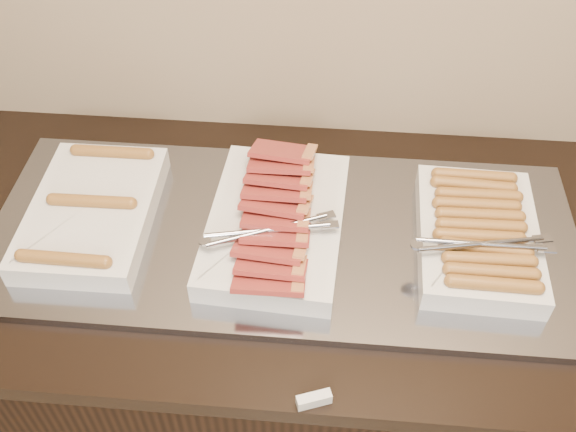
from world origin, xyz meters
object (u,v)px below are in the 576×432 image
object	(u,v)px
counter	(289,354)
dish_right	(478,235)
warming_tray	(283,236)
dish_center	(276,222)
dish_left	(93,211)

from	to	relation	value
counter	dish_right	xyz separation A→B (m)	(0.37, -0.00, 0.50)
warming_tray	dish_center	size ratio (longest dim) A/B	2.85
warming_tray	dish_center	xyz separation A→B (m)	(-0.01, -0.00, 0.04)
warming_tray	dish_right	world-z (taller)	dish_right
dish_right	warming_tray	bearing A→B (deg)	-178.92
dish_left	dish_center	distance (m)	0.38
dish_left	counter	bearing A→B (deg)	-0.54
warming_tray	dish_right	size ratio (longest dim) A/B	3.41
dish_left	dish_right	world-z (taller)	dish_right
counter	warming_tray	bearing A→B (deg)	180.00
dish_left	dish_right	bearing A→B (deg)	-0.84
counter	dish_left	xyz separation A→B (m)	(-0.40, 0.00, 0.49)
dish_left	dish_center	size ratio (longest dim) A/B	0.87
dish_left	dish_right	distance (m)	0.78
dish_center	dish_right	xyz separation A→B (m)	(0.40, -0.00, 0.00)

